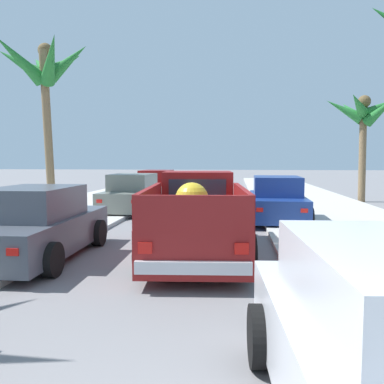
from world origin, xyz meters
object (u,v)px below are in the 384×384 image
object	(u,v)px
pickup_truck	(197,218)
car_right_mid	(37,225)
palm_tree_right_mid	(43,71)
car_left_far	(134,194)
car_left_near	(277,201)
car_right_near	(157,185)
palm_tree_right_fore	(363,114)

from	to	relation	value
pickup_truck	car_right_mid	size ratio (longest dim) A/B	1.24
palm_tree_right_mid	car_left_far	bearing A→B (deg)	13.42
car_left_near	palm_tree_right_mid	size ratio (longest dim) A/B	0.65
pickup_truck	car_right_mid	bearing A→B (deg)	-165.30
car_right_near	car_right_mid	size ratio (longest dim) A/B	1.00
pickup_truck	palm_tree_right_fore	xyz separation A→B (m)	(7.10, 11.71, 3.54)
pickup_truck	palm_tree_right_fore	bearing A→B (deg)	58.78
car_right_near	pickup_truck	bearing A→B (deg)	-74.71
car_left_far	palm_tree_right_mid	size ratio (longest dim) A/B	0.65
car_left_near	palm_tree_right_fore	size ratio (longest dim) A/B	0.81
car_left_near	palm_tree_right_mid	xyz separation A→B (m)	(-8.72, 1.04, 4.75)
pickup_truck	palm_tree_right_fore	size ratio (longest dim) A/B	1.00
car_right_near	palm_tree_right_mid	distance (m)	8.51
palm_tree_right_mid	car_right_mid	bearing A→B (deg)	-65.31
car_left_far	car_right_mid	bearing A→B (deg)	-91.01
car_right_near	car_left_far	xyz separation A→B (m)	(0.15, -5.56, 0.00)
car_left_near	car_left_far	world-z (taller)	same
palm_tree_right_fore	car_left_far	bearing A→B (deg)	-154.03
car_left_near	car_right_mid	distance (m)	8.03
palm_tree_right_fore	palm_tree_right_mid	distance (m)	14.78
car_right_near	palm_tree_right_fore	world-z (taller)	palm_tree_right_fore
car_right_near	car_left_far	distance (m)	5.56
car_left_near	car_right_near	bearing A→B (deg)	127.31
pickup_truck	car_left_near	size ratio (longest dim) A/B	1.24
pickup_truck	palm_tree_right_fore	world-z (taller)	palm_tree_right_fore
car_left_near	pickup_truck	bearing A→B (deg)	-114.95
car_right_near	palm_tree_right_fore	distance (m)	11.07
car_left_near	car_left_far	xyz separation A→B (m)	(-5.47, 1.81, 0.00)
palm_tree_right_mid	palm_tree_right_fore	bearing A→B (deg)	23.14
pickup_truck	car_right_near	world-z (taller)	pickup_truck
car_left_far	palm_tree_right_mid	bearing A→B (deg)	-166.58
car_right_mid	palm_tree_right_mid	xyz separation A→B (m)	(-3.12, 6.79, 4.75)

